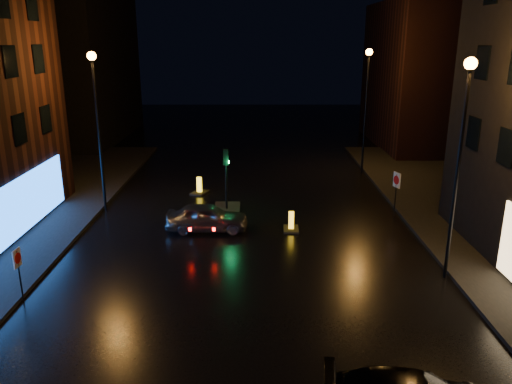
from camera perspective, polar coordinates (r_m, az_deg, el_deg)
ground at (r=14.76m, az=-1.57°, el=-20.30°), size 120.00×120.00×0.00m
building_far_left at (r=49.54m, az=-19.96°, el=13.83°), size 8.00×16.00×14.00m
building_far_right at (r=46.20m, az=18.86°, el=12.53°), size 8.00×14.00×12.00m
street_lamp_lfar at (r=27.20m, az=-17.77°, el=9.11°), size 0.44×0.44×8.37m
street_lamp_rnear at (r=19.52m, az=22.44°, el=5.77°), size 0.44×0.44×8.37m
street_lamp_rfar at (r=34.70m, az=12.54°, el=11.07°), size 0.44×0.44×8.37m
traffic_signal at (r=27.12m, az=-3.38°, el=-1.11°), size 1.40×2.40×3.45m
silver_hatchback at (r=24.37m, az=-5.62°, el=-2.88°), size 3.94×1.60×1.34m
bollard_near at (r=24.48m, az=4.03°, el=-3.90°), size 0.76×1.11×0.95m
bollard_far at (r=30.37m, az=-6.48°, el=0.25°), size 1.14×1.36×1.01m
road_sign_left at (r=19.34m, az=-25.57°, el=-7.30°), size 0.08×0.49×2.03m
road_sign_right at (r=26.76m, az=15.76°, el=0.91°), size 0.24×0.57×2.40m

